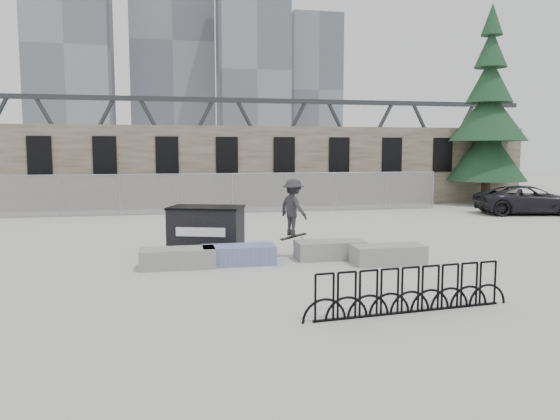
# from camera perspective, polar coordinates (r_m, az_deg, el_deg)

# --- Properties ---
(ground) EXTENTS (120.00, 120.00, 0.00)m
(ground) POSITION_cam_1_polar(r_m,az_deg,el_deg) (15.57, 0.28, -5.46)
(ground) COLOR #B3B3AE
(ground) RESTS_ON ground
(stone_wall) EXTENTS (36.00, 2.58, 4.50)m
(stone_wall) POSITION_cam_1_polar(r_m,az_deg,el_deg) (31.33, -5.79, 4.56)
(stone_wall) COLOR brown
(stone_wall) RESTS_ON ground
(chainlink_fence) EXTENTS (22.06, 0.06, 2.02)m
(chainlink_fence) POSITION_cam_1_polar(r_m,az_deg,el_deg) (27.68, -5.00, 1.82)
(chainlink_fence) COLOR gray
(chainlink_fence) RESTS_ON ground
(planter_far_left) EXTENTS (2.00, 0.90, 0.53)m
(planter_far_left) POSITION_cam_1_polar(r_m,az_deg,el_deg) (15.04, -10.66, -4.87)
(planter_far_left) COLOR gray
(planter_far_left) RESTS_ON ground
(planter_center_left) EXTENTS (2.00, 0.90, 0.53)m
(planter_center_left) POSITION_cam_1_polar(r_m,az_deg,el_deg) (15.28, -4.33, -4.60)
(planter_center_left) COLOR #394AAB
(planter_center_left) RESTS_ON ground
(planter_center_right) EXTENTS (2.00, 0.90, 0.53)m
(planter_center_right) POSITION_cam_1_polar(r_m,az_deg,el_deg) (16.05, 5.25, -4.09)
(planter_center_right) COLOR gray
(planter_center_right) RESTS_ON ground
(planter_offset) EXTENTS (2.00, 0.90, 0.53)m
(planter_offset) POSITION_cam_1_polar(r_m,az_deg,el_deg) (15.58, 11.23, -4.50)
(planter_offset) COLOR gray
(planter_offset) RESTS_ON ground
(dumpster) EXTENTS (2.52, 1.99, 1.45)m
(dumpster) POSITION_cam_1_polar(r_m,az_deg,el_deg) (16.96, -7.71, -2.03)
(dumpster) COLOR black
(dumpster) RESTS_ON ground
(bike_rack) EXTENTS (4.47, 0.54, 0.90)m
(bike_rack) POSITION_cam_1_polar(r_m,az_deg,el_deg) (11.01, 13.45, -8.21)
(bike_rack) COLOR black
(bike_rack) RESTS_ON ground
(spruce_tree) EXTENTS (4.51, 4.51, 11.50)m
(spruce_tree) POSITION_cam_1_polar(r_m,az_deg,el_deg) (34.28, 20.93, 8.52)
(spruce_tree) COLOR #38281E
(spruce_tree) RESTS_ON ground
(skyline_towers) EXTENTS (58.00, 28.00, 48.00)m
(skyline_towers) POSITION_cam_1_polar(r_m,az_deg,el_deg) (110.18, -10.61, 15.34)
(skyline_towers) COLOR slate
(skyline_towers) RESTS_ON ground
(truss_bridge) EXTENTS (70.00, 3.00, 9.80)m
(truss_bridge) POSITION_cam_1_polar(r_m,az_deg,el_deg) (71.15, -0.86, 7.02)
(truss_bridge) COLOR #2D3033
(truss_bridge) RESTS_ON ground
(suv) EXTENTS (5.47, 3.29, 1.42)m
(suv) POSITION_cam_1_polar(r_m,az_deg,el_deg) (29.83, 24.58, 0.97)
(suv) COLOR black
(suv) RESTS_ON ground
(skateboarder) EXTENTS (1.04, 1.26, 1.81)m
(skateboarder) POSITION_cam_1_polar(r_m,az_deg,el_deg) (16.13, 1.40, 0.25)
(skateboarder) COLOR #2A292C
(skateboarder) RESTS_ON ground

